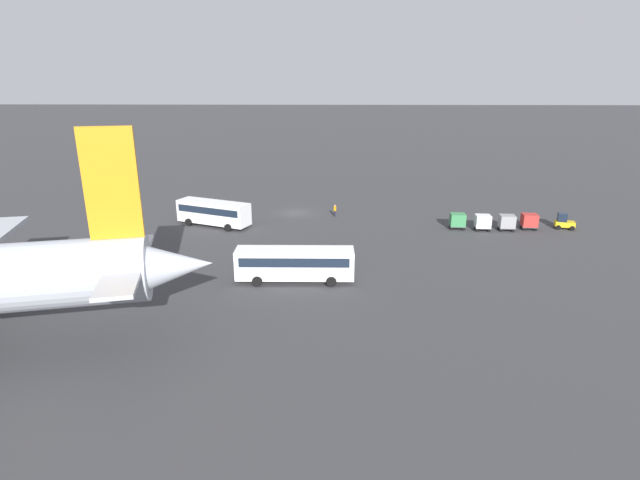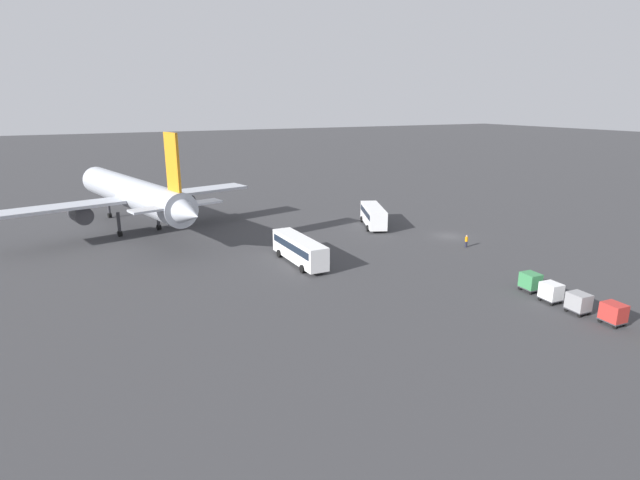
# 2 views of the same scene
# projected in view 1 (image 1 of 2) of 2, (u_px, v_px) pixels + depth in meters

# --- Properties ---
(ground_plane) EXTENTS (600.00, 600.00, 0.00)m
(ground_plane) POSITION_uv_depth(u_px,v_px,m) (296.00, 213.00, 73.55)
(ground_plane) COLOR #38383A
(shuttle_bus_near) EXTENTS (10.41, 6.41, 3.32)m
(shuttle_bus_near) POSITION_uv_depth(u_px,v_px,m) (214.00, 211.00, 66.55)
(shuttle_bus_near) COLOR white
(shuttle_bus_near) RESTS_ON ground
(shuttle_bus_far) EXTENTS (11.46, 3.05, 3.31)m
(shuttle_bus_far) POSITION_uv_depth(u_px,v_px,m) (295.00, 262.00, 48.34)
(shuttle_bus_far) COLOR white
(shuttle_bus_far) RESTS_ON ground
(baggage_tug) EXTENTS (2.64, 2.12, 2.10)m
(baggage_tug) POSITION_uv_depth(u_px,v_px,m) (564.00, 222.00, 65.64)
(baggage_tug) COLOR gold
(baggage_tug) RESTS_ON ground
(worker_person) EXTENTS (0.38, 0.38, 1.74)m
(worker_person) POSITION_uv_depth(u_px,v_px,m) (335.00, 211.00, 71.39)
(worker_person) COLOR #1E1E2D
(worker_person) RESTS_ON ground
(cargo_cart_red) EXTENTS (2.09, 1.80, 2.06)m
(cargo_cart_red) POSITION_uv_depth(u_px,v_px,m) (529.00, 221.00, 65.23)
(cargo_cart_red) COLOR #38383D
(cargo_cart_red) RESTS_ON ground
(cargo_cart_grey) EXTENTS (2.09, 1.80, 2.06)m
(cargo_cart_grey) POSITION_uv_depth(u_px,v_px,m) (507.00, 222.00, 64.73)
(cargo_cart_grey) COLOR #38383D
(cargo_cart_grey) RESTS_ON ground
(cargo_cart_white) EXTENTS (2.09, 1.80, 2.06)m
(cargo_cart_white) POSITION_uv_depth(u_px,v_px,m) (483.00, 222.00, 64.79)
(cargo_cart_white) COLOR #38383D
(cargo_cart_white) RESTS_ON ground
(cargo_cart_green) EXTENTS (2.09, 1.80, 2.06)m
(cargo_cart_green) POSITION_uv_depth(u_px,v_px,m) (458.00, 220.00, 65.43)
(cargo_cart_green) COLOR #38383D
(cargo_cart_green) RESTS_ON ground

